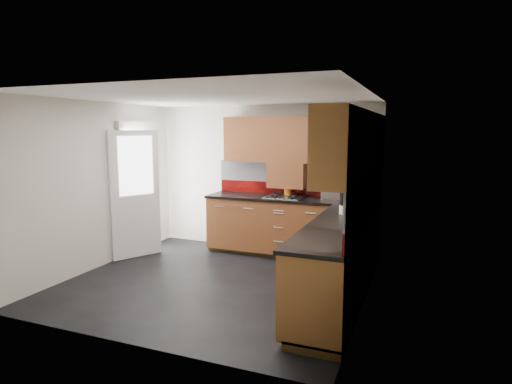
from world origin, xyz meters
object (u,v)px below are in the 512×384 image
at_px(utensil_pot, 288,190).
at_px(gas_hob, 284,197).
at_px(toaster, 331,192).
at_px(food_processor, 347,202).

bearing_deg(utensil_pot, gas_hob, -90.34).
bearing_deg(toaster, utensil_pot, 176.68).
relative_size(gas_hob, utensil_pot, 1.41).
bearing_deg(gas_hob, food_processor, -40.04).
height_order(gas_hob, utensil_pot, utensil_pot).
distance_m(toaster, food_processor, 1.18).
bearing_deg(gas_hob, utensil_pot, 89.66).
xyz_separation_m(utensil_pot, food_processor, (1.14, -1.14, 0.05)).
bearing_deg(food_processor, gas_hob, 139.96).
distance_m(gas_hob, food_processor, 1.50).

